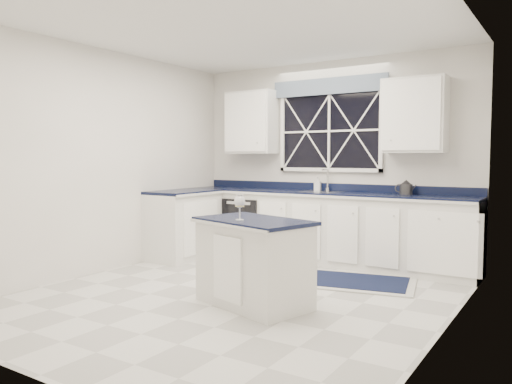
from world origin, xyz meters
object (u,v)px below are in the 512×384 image
Objects in this scene: dishwasher at (251,225)px; faucet at (327,179)px; island at (254,262)px; kettle at (406,188)px; soap_bottle at (318,184)px; wine_glass at (240,202)px.

faucet is at bearing 10.02° from dishwasher.
kettle reaches higher than island.
soap_bottle is at bearing 170.33° from faucet.
island is 2.47m from soap_bottle.
faucet is 0.17m from soap_bottle.
wine_glass is at bearing -84.18° from faucet.
dishwasher is 4.40× the size of soap_bottle.
dishwasher is at bearing 169.48° from kettle.
island is at bearing -56.21° from dishwasher.
island is at bearing 62.26° from wine_glass.
faucet reaches higher than soap_bottle.
wine_glass is 2.51m from soap_bottle.
island is 6.62× the size of soap_bottle.
faucet is at bearing 162.61° from kettle.
faucet is 2.46m from wine_glass.
wine_glass is (1.35, -2.25, 0.57)m from dishwasher.
dishwasher is 3.46× the size of wine_glass.
faucet is (1.10, 0.19, 0.69)m from dishwasher.
kettle reaches higher than dishwasher.
island is at bearing -122.76° from kettle.
faucet reaches higher than wine_glass.
kettle is (2.19, 0.13, 0.61)m from dishwasher.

